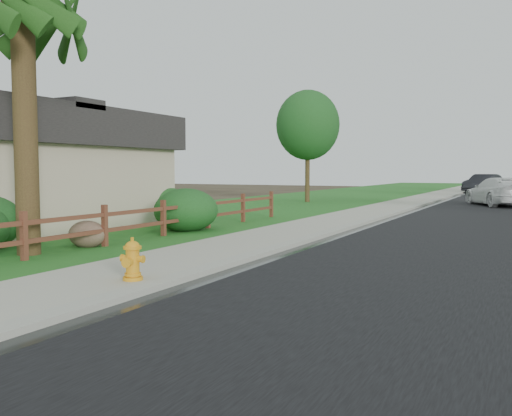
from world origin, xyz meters
The scene contains 16 objects.
ground centered at (0.00, 0.00, 0.00)m, with size 120.00×120.00×0.00m, color #31241A.
road centered at (4.60, 35.00, 0.01)m, with size 8.00×90.00×0.02m, color black.
curb centered at (0.40, 35.00, 0.06)m, with size 0.40×90.00×0.12m, color gray.
wet_gutter centered at (0.75, 35.00, 0.02)m, with size 0.50×90.00×0.00m, color black.
sidewalk centered at (-0.90, 35.00, 0.05)m, with size 2.20×90.00×0.10m, color #AAA894.
grass_strip centered at (-2.80, 35.00, 0.03)m, with size 1.60×90.00×0.06m, color #17521D.
lawn_near centered at (-8.00, 35.00, 0.02)m, with size 9.00×90.00×0.04m, color #17521D.
ranch_fence centered at (-3.60, 6.40, 0.62)m, with size 0.12×16.92×1.10m.
palm_tree centered at (-4.30, 3.50, 5.52)m, with size 3.60×3.60×6.60m.
fire_hydrant centered at (-0.10, 2.09, 0.43)m, with size 0.48×0.39×0.73m.
white_suv centered at (4.15, 27.39, 0.79)m, with size 2.16×5.31×1.54m, color white.
dark_car_far centered at (2.00, 45.15, 0.82)m, with size 1.70×4.87×1.60m, color black.
boulder centered at (-4.06, 5.07, 0.35)m, with size 1.04×0.78×0.69m, color brown.
shrub_c centered at (-6.50, 11.27, 0.70)m, with size 1.95×1.95×1.41m, color #174117.
shrub_d centered at (-3.90, 9.17, 0.69)m, with size 2.03×2.03×1.39m, color #174117.
tree_near_left centered at (-6.35, 25.57, 4.65)m, with size 3.82×3.82×6.76m.
Camera 1 is at (5.90, -5.00, 1.96)m, focal length 38.00 mm.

